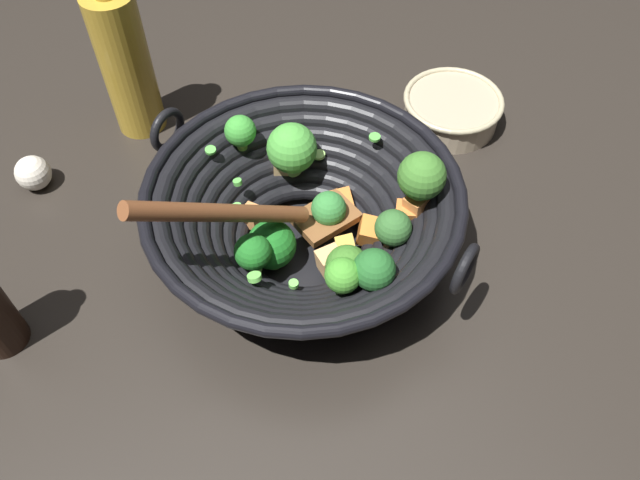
{
  "coord_description": "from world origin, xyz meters",
  "views": [
    {
      "loc": [
        -0.38,
        0.24,
        0.61
      ],
      "look_at": [
        -0.02,
        -0.01,
        0.03
      ],
      "focal_mm": 35.67,
      "sensor_mm": 36.0,
      "label": 1
    }
  ],
  "objects_px": {
    "wok": "(305,213)",
    "garlic_bulb": "(33,173)",
    "prep_bowl": "(452,109)",
    "cooking_oil_bottle": "(125,60)"
  },
  "relations": [
    {
      "from": "wok",
      "to": "garlic_bulb",
      "type": "height_order",
      "value": "wok"
    },
    {
      "from": "wok",
      "to": "prep_bowl",
      "type": "relative_size",
      "value": 2.72
    },
    {
      "from": "wok",
      "to": "cooking_oil_bottle",
      "type": "relative_size",
      "value": 1.42
    },
    {
      "from": "wok",
      "to": "prep_bowl",
      "type": "bearing_deg",
      "value": -75.58
    },
    {
      "from": "garlic_bulb",
      "to": "prep_bowl",
      "type": "bearing_deg",
      "value": -112.03
    },
    {
      "from": "prep_bowl",
      "to": "garlic_bulb",
      "type": "distance_m",
      "value": 0.55
    },
    {
      "from": "cooking_oil_bottle",
      "to": "prep_bowl",
      "type": "distance_m",
      "value": 0.44
    },
    {
      "from": "wok",
      "to": "garlic_bulb",
      "type": "bearing_deg",
      "value": 38.51
    },
    {
      "from": "wok",
      "to": "cooking_oil_bottle",
      "type": "distance_m",
      "value": 0.32
    },
    {
      "from": "wok",
      "to": "cooking_oil_bottle",
      "type": "xyz_separation_m",
      "value": [
        0.31,
        0.06,
        0.04
      ]
    }
  ]
}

